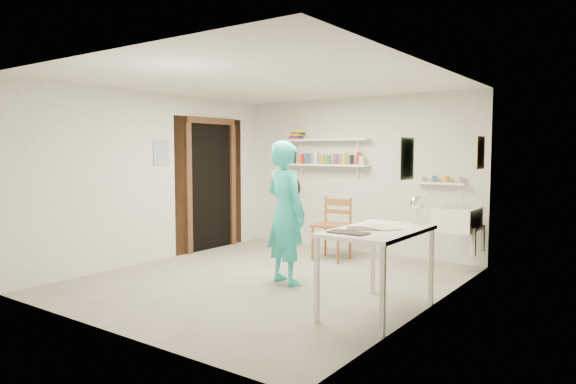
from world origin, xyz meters
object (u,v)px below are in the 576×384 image
Objects in this scene: wooden_chair at (332,225)px; desk_lamp at (418,203)px; belfast_sink at (458,219)px; work_table at (377,271)px; wall_clock at (292,188)px; man at (286,213)px.

desk_lamp is at bearing -39.41° from wooden_chair.
wooden_chair is (-1.72, -0.26, -0.20)m from belfast_sink.
belfast_sink is 1.65m from desk_lamp.
work_table is at bearing -93.00° from belfast_sink.
desk_lamp reaches higher than wooden_chair.
wall_clock is at bearing -135.94° from belfast_sink.
man reaches higher than wall_clock.
work_table is at bearing -178.64° from man.
man is 1.38× the size of work_table.
work_table is at bearing -51.59° from wooden_chair.
wooden_chair is at bearing -63.80° from man.
man is 1.50m from work_table.
wall_clock is at bearing -85.11° from wooden_chair.
wall_clock is (-1.55, -1.50, 0.43)m from belfast_sink.
belfast_sink is at bearing 87.00° from work_table.
work_table is (-0.11, -2.10, -0.29)m from belfast_sink.
man is 1.68× the size of wooden_chair.
wall_clock is 0.30× the size of wooden_chair.
belfast_sink is 3.91× the size of desk_lamp.
desk_lamp reaches higher than belfast_sink.
belfast_sink is at bearing 5.88° from wooden_chair.
wooden_chair is 0.82× the size of work_table.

